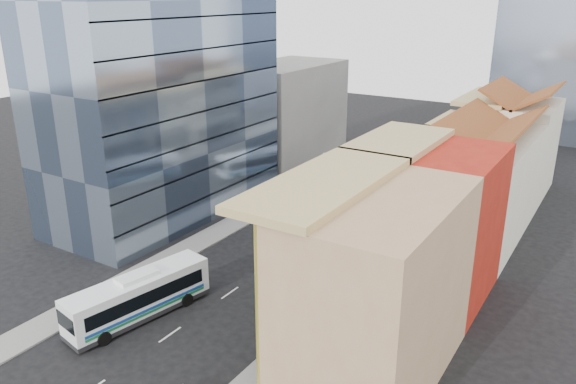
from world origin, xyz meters
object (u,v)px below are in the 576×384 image
Objects in this scene: bus_right at (371,223)px; office_tower at (160,76)px; shophouse_tan at (377,289)px; bus_left_far at (329,175)px; bus_left_near at (139,295)px.

office_tower is at bearing 171.24° from bus_right.
shophouse_tan is 1.30× the size of bus_left_far.
bus_left_near is 24.02m from bus_right.
office_tower is 23.92m from bus_left_far.
bus_right reaches higher than bus_left_far.
bus_left_far is 15.56m from bus_right.
office_tower reaches higher than shophouse_tan.
bus_left_far is (-1.90, 33.61, -0.11)m from bus_left_near.
office_tower is at bearing 138.75° from bus_left_near.
bus_right is at bearing 12.42° from office_tower.
bus_left_near is 33.67m from bus_left_far.
bus_left_near is (13.47, -17.43, -13.17)m from office_tower.
bus_left_near is at bearing -168.93° from shophouse_tan.
shophouse_tan is at bearing 22.11° from bus_left_near.
bus_left_far is 0.98× the size of bus_right.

